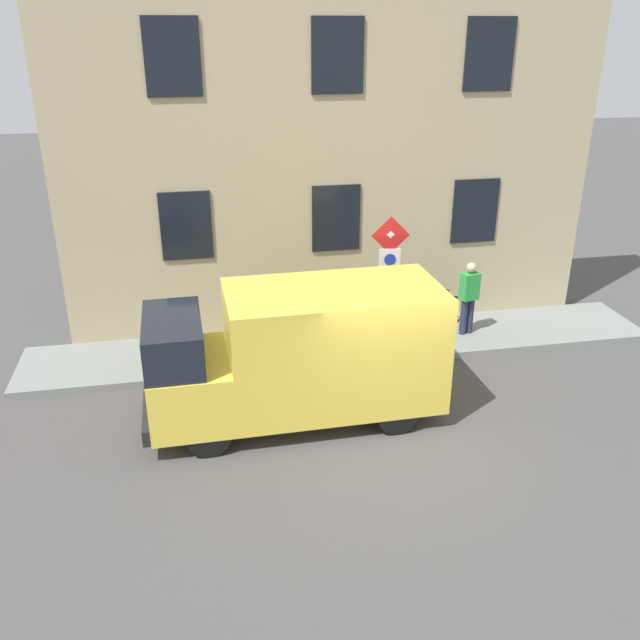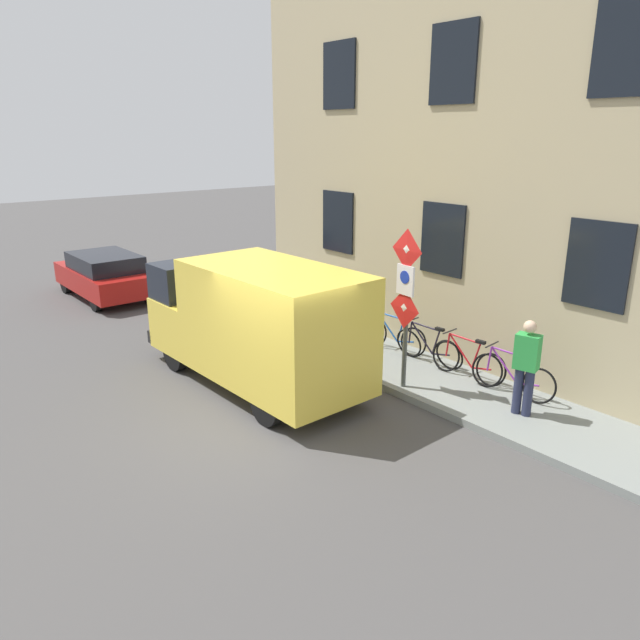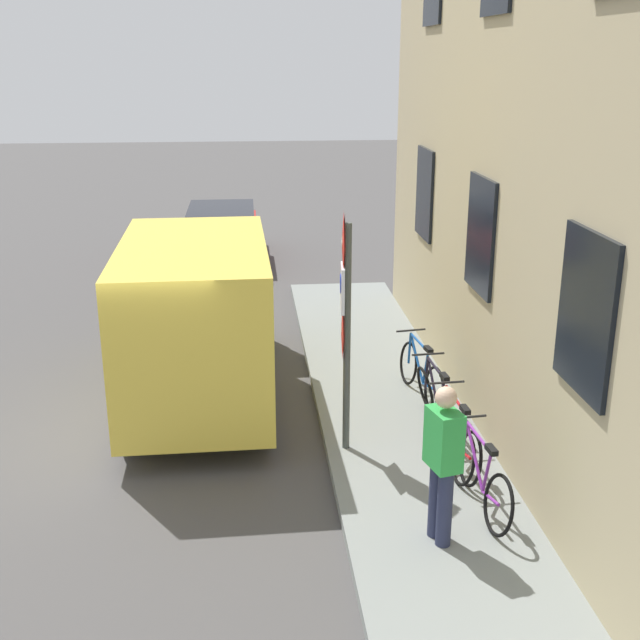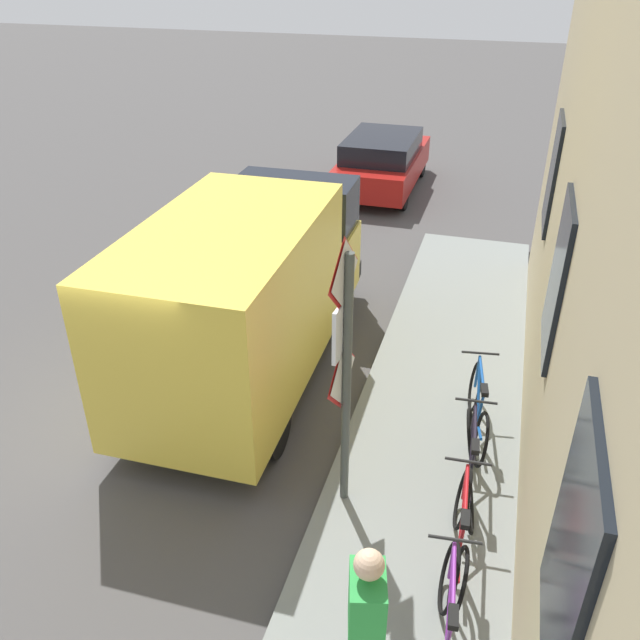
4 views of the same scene
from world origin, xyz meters
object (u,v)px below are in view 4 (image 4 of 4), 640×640
sign_post_stacked (343,350)px  bicycle_purple (448,625)px  delivery_van (247,290)px  bicycle_red (461,534)px  bicycle_black (471,464)px  pedestrian (366,627)px  bicycle_blue (478,408)px  parked_hatchback (382,161)px

sign_post_stacked → bicycle_purple: 2.56m
delivery_van → bicycle_red: bearing=-130.8°
bicycle_black → pedestrian: 2.76m
bicycle_purple → bicycle_blue: size_ratio=1.01×
parked_hatchback → pedestrian: size_ratio=2.33×
sign_post_stacked → delivery_van: size_ratio=0.55×
bicycle_purple → bicycle_black: size_ratio=1.00×
bicycle_red → pedestrian: pedestrian is taller
bicycle_blue → bicycle_red: bearing=171.5°
parked_hatchback → bicycle_blue: bearing=-161.1°
delivery_van → bicycle_red: size_ratio=3.13×
sign_post_stacked → bicycle_blue: 2.53m
bicycle_black → delivery_van: bearing=58.1°
sign_post_stacked → bicycle_purple: bearing=-49.1°
sign_post_stacked → bicycle_red: (1.34, -0.53, -1.52)m
bicycle_purple → pedestrian: size_ratio=1.00×
parked_hatchback → bicycle_purple: bearing=-165.6°
sign_post_stacked → bicycle_black: 2.09m
delivery_van → bicycle_purple: size_ratio=3.12×
delivery_van → bicycle_blue: bearing=-102.6°
bicycle_purple → bicycle_black: (0.00, 2.04, 0.00)m
bicycle_purple → bicycle_blue: 3.06m
sign_post_stacked → bicycle_red: bearing=-21.6°
sign_post_stacked → bicycle_red: size_ratio=1.73×
sign_post_stacked → parked_hatchback: 10.88m
delivery_van → bicycle_blue: (3.24, -0.67, -0.82)m
bicycle_purple → bicycle_red: size_ratio=1.00×
delivery_van → bicycle_black: (3.24, -1.68, -0.82)m
bicycle_red → pedestrian: (-0.59, -1.62, 0.56)m
bicycle_black → bicycle_blue: (-0.00, 1.02, 0.00)m
sign_post_stacked → bicycle_black: bearing=19.9°
parked_hatchback → bicycle_red: bearing=-164.3°
bicycle_red → bicycle_blue: size_ratio=1.00×
bicycle_blue → pedestrian: 3.74m
sign_post_stacked → pedestrian: bearing=-70.7°
sign_post_stacked → bicycle_black: (1.34, 0.49, -1.52)m
delivery_van → bicycle_black: delivery_van is taller
sign_post_stacked → parked_hatchback: sign_post_stacked is taller
bicycle_red → bicycle_black: same height
sign_post_stacked → delivery_van: 2.97m
parked_hatchback → pedestrian: bearing=-168.7°
pedestrian → delivery_van: bearing=-72.7°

